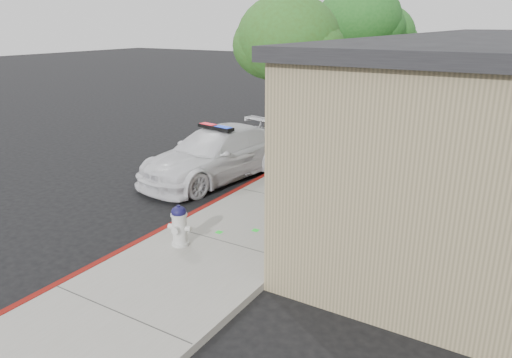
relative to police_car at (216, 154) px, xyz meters
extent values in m
plane|color=black|center=(1.30, -3.81, -0.77)|extent=(120.00, 120.00, 0.00)
cube|color=gray|center=(2.90, -0.81, -0.70)|extent=(3.20, 60.00, 0.15)
cube|color=maroon|center=(1.36, -0.81, -0.69)|extent=(0.14, 60.00, 0.16)
cube|color=black|center=(4.47, -2.81, 1.18)|extent=(0.08, 1.48, 1.68)
cube|color=black|center=(4.47, 0.19, 1.18)|extent=(0.08, 1.48, 1.68)
cube|color=black|center=(4.47, 3.19, 1.18)|extent=(0.08, 1.48, 1.68)
cube|color=black|center=(4.47, 6.19, 1.18)|extent=(0.08, 1.48, 1.68)
cube|color=black|center=(4.47, 9.19, 1.18)|extent=(0.08, 1.48, 1.68)
cube|color=black|center=(4.47, 12.19, 1.18)|extent=(0.08, 1.48, 1.68)
cube|color=black|center=(4.47, 15.19, 1.18)|extent=(0.08, 1.48, 1.68)
imported|color=white|center=(0.00, 0.00, 0.00)|extent=(2.99, 5.57, 1.53)
cube|color=black|center=(0.00, 0.00, 0.82)|extent=(1.23, 0.47, 0.10)
cube|color=red|center=(-0.32, 0.05, 0.83)|extent=(0.55, 0.32, 0.11)
cube|color=#0C2CCF|center=(0.32, -0.05, 0.83)|extent=(0.55, 0.32, 0.11)
cylinder|color=silver|center=(2.23, -4.40, -0.59)|extent=(0.37, 0.37, 0.06)
cylinder|color=silver|center=(2.23, -4.40, -0.26)|extent=(0.30, 0.30, 0.59)
cylinder|color=silver|center=(2.23, -4.40, 0.06)|extent=(0.34, 0.34, 0.04)
ellipsoid|color=#131140|center=(2.23, -4.40, 0.12)|extent=(0.31, 0.31, 0.23)
cylinder|color=#131140|center=(2.23, -4.40, 0.23)|extent=(0.08, 0.08, 0.06)
cylinder|color=silver|center=(2.05, -4.45, -0.23)|extent=(0.16, 0.15, 0.12)
cylinder|color=silver|center=(2.41, -4.35, -0.23)|extent=(0.16, 0.15, 0.12)
cylinder|color=silver|center=(2.28, -4.58, -0.21)|extent=(0.18, 0.16, 0.15)
cylinder|color=black|center=(2.00, 0.73, 0.98)|extent=(0.23, 0.23, 3.20)
ellipsoid|color=#33571B|center=(2.00, 0.73, 3.37)|extent=(2.84, 2.84, 2.41)
ellipsoid|color=#33571B|center=(2.51, 0.79, 3.11)|extent=(2.13, 2.13, 1.81)
ellipsoid|color=#33571B|center=(1.57, 0.62, 3.20)|extent=(2.22, 2.22, 1.89)
cylinder|color=black|center=(2.00, 6.34, 1.21)|extent=(0.26, 0.26, 3.65)
ellipsoid|color=#1E5C1D|center=(2.00, 6.34, 3.92)|extent=(3.06, 3.06, 2.60)
ellipsoid|color=#1E5C1D|center=(2.37, 6.67, 3.63)|extent=(2.47, 2.47, 2.10)
ellipsoid|color=#1E5C1D|center=(1.62, 6.11, 3.72)|extent=(2.37, 2.37, 2.01)
cylinder|color=black|center=(2.33, 7.89, 0.96)|extent=(0.23, 0.23, 3.16)
ellipsoid|color=#275C1C|center=(2.33, 7.89, 3.36)|extent=(2.71, 2.71, 2.30)
ellipsoid|color=#275C1C|center=(2.72, 8.18, 3.09)|extent=(2.08, 2.08, 1.77)
ellipsoid|color=#275C1C|center=(2.14, 7.55, 3.18)|extent=(2.17, 2.17, 1.84)
camera|label=1|loc=(8.22, -11.22, 3.81)|focal=33.07mm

